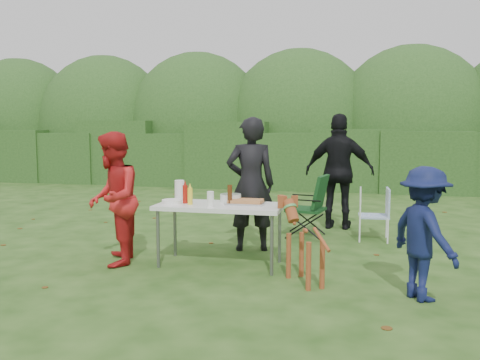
% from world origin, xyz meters
% --- Properties ---
extents(ground, '(80.00, 80.00, 0.00)m').
position_xyz_m(ground, '(0.00, 0.00, 0.00)').
color(ground, '#1E4211').
extents(hedge_row, '(22.00, 1.40, 1.70)m').
position_xyz_m(hedge_row, '(0.00, 8.00, 0.85)').
color(hedge_row, '#23471C').
rests_on(hedge_row, ground).
extents(shrub_backdrop, '(20.00, 2.60, 3.20)m').
position_xyz_m(shrub_backdrop, '(0.00, 9.60, 1.60)').
color(shrub_backdrop, '#3D6628').
rests_on(shrub_backdrop, ground).
extents(folding_table, '(1.50, 0.70, 0.74)m').
position_xyz_m(folding_table, '(0.22, 0.05, 0.69)').
color(folding_table, silver).
rests_on(folding_table, ground).
extents(person_cook, '(0.75, 0.60, 1.79)m').
position_xyz_m(person_cook, '(0.41, 0.87, 0.90)').
color(person_cook, black).
rests_on(person_cook, ground).
extents(person_red_jacket, '(0.84, 0.94, 1.61)m').
position_xyz_m(person_red_jacket, '(-1.04, -0.21, 0.80)').
color(person_red_jacket, red).
rests_on(person_red_jacket, ground).
extents(person_black_puffy, '(1.13, 0.53, 1.88)m').
position_xyz_m(person_black_puffy, '(1.51, 2.64, 0.94)').
color(person_black_puffy, black).
rests_on(person_black_puffy, ground).
extents(child, '(0.86, 0.96, 1.29)m').
position_xyz_m(child, '(2.45, -0.67, 0.64)').
color(child, '#0F1741').
rests_on(child, ground).
extents(dog, '(0.81, 0.96, 0.86)m').
position_xyz_m(dog, '(1.29, -0.43, 0.43)').
color(dog, brown).
rests_on(dog, ground).
extents(camping_chair, '(0.70, 0.70, 0.96)m').
position_xyz_m(camping_chair, '(1.05, 1.87, 0.48)').
color(camping_chair, '#123C18').
rests_on(camping_chair, ground).
extents(lawn_chair, '(0.48, 0.48, 0.78)m').
position_xyz_m(lawn_chair, '(2.05, 1.89, 0.39)').
color(lawn_chair, '#4772AF').
rests_on(lawn_chair, ground).
extents(food_tray, '(0.45, 0.30, 0.02)m').
position_xyz_m(food_tray, '(0.51, 0.14, 0.75)').
color(food_tray, '#B7B7BA').
rests_on(food_tray, folding_table).
extents(focaccia_bread, '(0.40, 0.26, 0.04)m').
position_xyz_m(focaccia_bread, '(0.51, 0.14, 0.78)').
color(focaccia_bread, '#B87641').
rests_on(focaccia_bread, food_tray).
extents(mustard_bottle, '(0.06, 0.06, 0.20)m').
position_xyz_m(mustard_bottle, '(-0.13, -0.05, 0.84)').
color(mustard_bottle, yellow).
rests_on(mustard_bottle, folding_table).
extents(ketchup_bottle, '(0.06, 0.06, 0.22)m').
position_xyz_m(ketchup_bottle, '(-0.21, 0.03, 0.85)').
color(ketchup_bottle, '#9E180F').
rests_on(ketchup_bottle, folding_table).
extents(beer_bottle, '(0.06, 0.06, 0.24)m').
position_xyz_m(beer_bottle, '(0.34, 0.04, 0.86)').
color(beer_bottle, '#47230F').
rests_on(beer_bottle, folding_table).
extents(paper_towel_roll, '(0.12, 0.12, 0.26)m').
position_xyz_m(paper_towel_roll, '(-0.35, 0.21, 0.87)').
color(paper_towel_roll, white).
rests_on(paper_towel_roll, folding_table).
extents(cup_stack, '(0.08, 0.08, 0.18)m').
position_xyz_m(cup_stack, '(0.16, -0.15, 0.83)').
color(cup_stack, white).
rests_on(cup_stack, folding_table).
extents(pasta_bowl, '(0.26, 0.26, 0.10)m').
position_xyz_m(pasta_bowl, '(0.29, 0.26, 0.79)').
color(pasta_bowl, silver).
rests_on(pasta_bowl, folding_table).
extents(plate_stack, '(0.24, 0.24, 0.05)m').
position_xyz_m(plate_stack, '(-0.36, -0.03, 0.77)').
color(plate_stack, white).
rests_on(plate_stack, folding_table).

